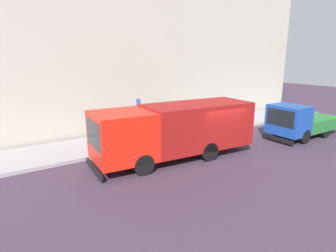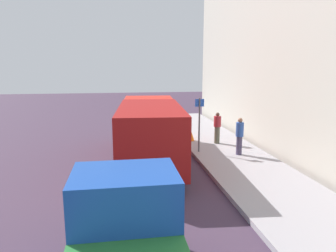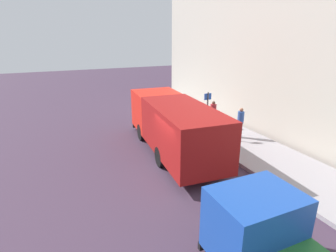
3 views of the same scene
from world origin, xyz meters
The scene contains 8 objects.
ground centered at (0.00, 0.00, 0.00)m, with size 80.00×80.00×0.00m, color #3F2E41.
sidewalk centered at (4.77, 0.00, 0.09)m, with size 3.53×30.00×0.18m, color #9A9599.
building_facade centered at (7.03, 0.00, 6.36)m, with size 0.50×30.00×12.72m, color #B8B2A3.
large_utility_truck centered at (0.87, 2.11, 1.55)m, with size 3.12×8.40×2.71m.
pedestrian_walking centered at (5.08, 2.02, 1.11)m, with size 0.42×0.42×1.76m.
pedestrian_standing centered at (4.73, 4.30, 1.06)m, with size 0.51×0.51×1.69m.
traffic_cone_orange centered at (3.44, 5.14, 0.52)m, with size 0.48×0.48×0.68m, color orange.
street_sign_post centered at (3.33, 2.81, 1.74)m, with size 0.44×0.08×2.65m.
Camera 2 is at (-0.45, -11.43, 4.29)m, focal length 33.13 mm.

